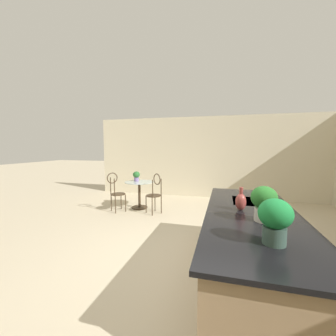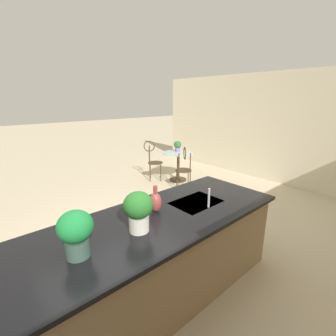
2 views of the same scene
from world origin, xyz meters
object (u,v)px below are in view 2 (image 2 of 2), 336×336
potted_plant_on_table (178,146)px  potted_plant_counter_near (138,209)px  chair_by_island (153,159)px  potted_plant_counter_far (76,231)px  chair_near_window (184,166)px  vase_on_counter (155,202)px  bistro_table (178,164)px

potted_plant_on_table → potted_plant_counter_near: potted_plant_counter_near is taller
potted_plant_counter_near → chair_by_island: bearing=-129.4°
potted_plant_counter_far → chair_near_window: bearing=-147.0°
chair_near_window → chair_by_island: (0.09, -1.04, 0.00)m
potted_plant_counter_far → vase_on_counter: 0.93m
potted_plant_counter_near → vase_on_counter: potted_plant_counter_near is taller
potted_plant_on_table → potted_plant_counter_far: bearing=37.2°
potted_plant_counter_far → potted_plant_on_table: bearing=-142.8°
bistro_table → potted_plant_counter_far: 4.52m
potted_plant_counter_near → potted_plant_counter_far: 0.55m
chair_by_island → potted_plant_counter_far: potted_plant_counter_far is taller
chair_by_island → potted_plant_on_table: 0.72m
chair_near_window → vase_on_counter: size_ratio=3.62×
chair_by_island → potted_plant_on_table: bearing=147.4°
potted_plant_counter_far → vase_on_counter: potted_plant_counter_far is taller
vase_on_counter → potted_plant_counter_near: bearing=30.0°
chair_near_window → potted_plant_counter_near: size_ratio=2.79×
potted_plant_on_table → chair_by_island: bearing=-32.6°
bistro_table → potted_plant_on_table: (-0.08, -0.12, 0.45)m
chair_near_window → potted_plant_counter_far: 3.88m
potted_plant_counter_near → potted_plant_counter_far: bearing=-0.7°
bistro_table → potted_plant_counter_near: (3.04, 2.67, 0.69)m
bistro_table → potted_plant_on_table: bearing=-124.1°
chair_by_island → potted_plant_counter_far: 4.46m
potted_plant_on_table → vase_on_counter: 3.79m
chair_by_island → potted_plant_counter_near: bearing=50.6°
bistro_table → chair_by_island: (0.46, -0.46, 0.13)m
chair_by_island → potted_plant_counter_far: size_ratio=2.81×
chair_by_island → potted_plant_on_table: (-0.54, 0.35, 0.32)m
potted_plant_counter_far → chair_by_island: bearing=-135.0°
potted_plant_counter_near → vase_on_counter: 0.42m
potted_plant_counter_near → bistro_table: bearing=-138.7°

